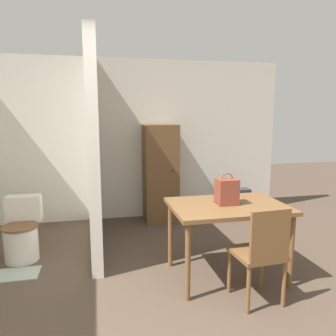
{
  "coord_description": "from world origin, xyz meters",
  "views": [
    {
      "loc": [
        -0.39,
        -1.86,
        1.66
      ],
      "look_at": [
        0.38,
        1.63,
        1.07
      ],
      "focal_mm": 35.0,
      "sensor_mm": 36.0,
      "label": 1
    }
  ],
  "objects_px": {
    "toilet": "(22,233)",
    "dining_table": "(228,212)",
    "wooden_cabinet": "(160,173)",
    "space_heater": "(238,204)",
    "wooden_chair": "(261,251)",
    "handbag": "(227,191)"
  },
  "relations": [
    {
      "from": "toilet",
      "to": "dining_table",
      "type": "bearing_deg",
      "value": -23.38
    },
    {
      "from": "wooden_cabinet",
      "to": "space_heater",
      "type": "height_order",
      "value": "wooden_cabinet"
    },
    {
      "from": "dining_table",
      "to": "toilet",
      "type": "bearing_deg",
      "value": 156.62
    },
    {
      "from": "dining_table",
      "to": "wooden_chair",
      "type": "xyz_separation_m",
      "value": [
        0.09,
        -0.54,
        -0.2
      ]
    },
    {
      "from": "handbag",
      "to": "wooden_chair",
      "type": "bearing_deg",
      "value": -79.17
    },
    {
      "from": "dining_table",
      "to": "wooden_cabinet",
      "type": "xyz_separation_m",
      "value": [
        -0.31,
        1.93,
        0.07
      ]
    },
    {
      "from": "dining_table",
      "to": "wooden_cabinet",
      "type": "relative_size",
      "value": 0.76
    },
    {
      "from": "toilet",
      "to": "handbag",
      "type": "relative_size",
      "value": 2.18
    },
    {
      "from": "toilet",
      "to": "handbag",
      "type": "height_order",
      "value": "handbag"
    },
    {
      "from": "toilet",
      "to": "space_heater",
      "type": "relative_size",
      "value": 1.43
    },
    {
      "from": "dining_table",
      "to": "toilet",
      "type": "distance_m",
      "value": 2.37
    },
    {
      "from": "wooden_cabinet",
      "to": "space_heater",
      "type": "relative_size",
      "value": 3.08
    },
    {
      "from": "handbag",
      "to": "space_heater",
      "type": "height_order",
      "value": "handbag"
    },
    {
      "from": "wooden_chair",
      "to": "space_heater",
      "type": "distance_m",
      "value": 2.42
    },
    {
      "from": "wooden_chair",
      "to": "handbag",
      "type": "bearing_deg",
      "value": 96.98
    },
    {
      "from": "dining_table",
      "to": "handbag",
      "type": "bearing_deg",
      "value": 140.63
    },
    {
      "from": "space_heater",
      "to": "dining_table",
      "type": "bearing_deg",
      "value": -118.04
    },
    {
      "from": "dining_table",
      "to": "wooden_chair",
      "type": "bearing_deg",
      "value": -80.24
    },
    {
      "from": "dining_table",
      "to": "toilet",
      "type": "height_order",
      "value": "dining_table"
    },
    {
      "from": "handbag",
      "to": "wooden_cabinet",
      "type": "relative_size",
      "value": 0.21
    },
    {
      "from": "handbag",
      "to": "space_heater",
      "type": "xyz_separation_m",
      "value": [
        0.93,
        1.72,
        -0.65
      ]
    },
    {
      "from": "wooden_chair",
      "to": "handbag",
      "type": "distance_m",
      "value": 0.69
    }
  ]
}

